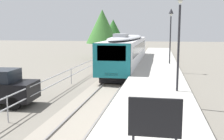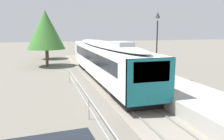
{
  "view_description": "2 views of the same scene",
  "coord_description": "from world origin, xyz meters",
  "views": [
    {
      "loc": [
        3.45,
        1.14,
        4.2
      ],
      "look_at": [
        0.4,
        18.35,
        1.6
      ],
      "focal_mm": 43.33,
      "sensor_mm": 36.0,
      "label": 1
    },
    {
      "loc": [
        -5.51,
        9.44,
        4.74
      ],
      "look_at": [
        -1.0,
        24.35,
        2.0
      ],
      "focal_mm": 37.1,
      "sensor_mm": 36.0,
      "label": 2
    }
  ],
  "objects": [
    {
      "name": "carpark_fence",
      "position": [
        -3.3,
        12.0,
        0.91
      ],
      "size": [
        0.06,
        36.06,
        1.25
      ],
      "color": "#9EA0A5",
      "rests_on": "ground"
    },
    {
      "name": "track_rails",
      "position": [
        0.0,
        22.0,
        0.03
      ],
      "size": [
        3.2,
        60.0,
        0.14
      ],
      "color": "gray",
      "rests_on": "ground"
    },
    {
      "name": "platform_notice_board",
      "position": [
        3.38,
        7.05,
        2.19
      ],
      "size": [
        1.2,
        0.08,
        1.8
      ],
      "color": "#232328",
      "rests_on": "station_platform"
    },
    {
      "name": "tree_behind_carpark",
      "position": [
        -4.97,
        40.41,
        4.69
      ],
      "size": [
        4.78,
        4.78,
        7.16
      ],
      "color": "brown",
      "rests_on": "ground"
    },
    {
      "name": "platform_lamp_mid_platform",
      "position": [
        4.43,
        15.95,
        4.62
      ],
      "size": [
        0.34,
        0.34,
        5.35
      ],
      "color": "#232328",
      "rests_on": "station_platform"
    },
    {
      "name": "platform_lamp_far_end",
      "position": [
        4.43,
        28.31,
        4.62
      ],
      "size": [
        0.34,
        0.34,
        5.35
      ],
      "color": "#232328",
      "rests_on": "station_platform"
    },
    {
      "name": "station_platform",
      "position": [
        3.25,
        22.0,
        0.45
      ],
      "size": [
        3.9,
        60.0,
        0.9
      ],
      "primitive_type": "cube",
      "color": "#A8A59E",
      "rests_on": "ground"
    },
    {
      "name": "tree_behind_station_far",
      "position": [
        -4.7,
        48.22,
        4.04
      ],
      "size": [
        4.15,
        4.15,
        6.03
      ],
      "color": "brown",
      "rests_on": "ground"
    },
    {
      "name": "ground_plane",
      "position": [
        -3.0,
        22.0,
        0.0
      ],
      "size": [
        160.0,
        160.0,
        0.0
      ],
      "primitive_type": "plane",
      "color": "#6B665B"
    },
    {
      "name": "commuter_train",
      "position": [
        0.0,
        29.85,
        2.15
      ],
      "size": [
        2.82,
        19.24,
        3.74
      ],
      "color": "silver",
      "rests_on": "track_rails"
    }
  ]
}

